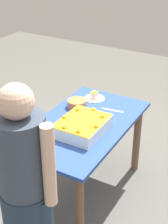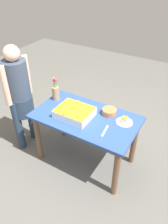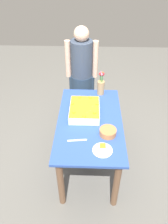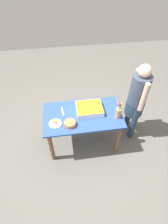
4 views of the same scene
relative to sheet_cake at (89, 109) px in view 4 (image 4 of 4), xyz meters
The scene contains 8 objects.
ground_plane 0.81m from the sheet_cake, 27.64° to the left, with size 8.00×8.00×0.00m, color #605D57.
dining_table 0.24m from the sheet_cake, 27.64° to the left, with size 1.27×0.72×0.74m.
sheet_cake is the anchor object (origin of this frame).
serving_plate_with_slice 0.59m from the sheet_cake, 18.72° to the left, with size 0.19×0.19×0.07m.
cake_knife 0.44m from the sheet_cake, ahead, with size 0.20×0.02×0.00m, color silver.
flower_vase 0.47m from the sheet_cake, 155.05° to the left, with size 0.09×0.09×0.32m.
fruit_bowl 0.42m from the sheet_cake, 36.53° to the left, with size 0.17×0.17×0.07m, color #BF7441.
person_standing 0.82m from the sheet_cake, behind, with size 0.31×0.45×1.49m.
Camera 4 is at (0.25, 1.91, 2.79)m, focal length 28.00 mm.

